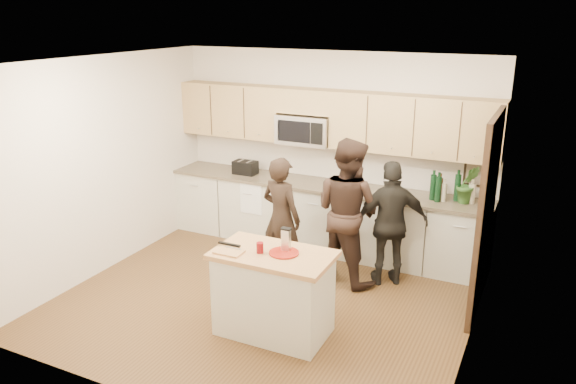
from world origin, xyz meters
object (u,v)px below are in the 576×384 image
at_px(woman_left, 281,218).
at_px(woman_center, 347,211).
at_px(island, 274,293).
at_px(toaster, 245,167).
at_px(woman_right, 391,224).

bearing_deg(woman_left, woman_center, -149.41).
height_order(island, woman_center, woman_center).
bearing_deg(island, woman_center, 80.23).
distance_m(island, woman_left, 1.39).
bearing_deg(woman_left, toaster, -28.94).
xyz_separation_m(island, toaster, (-1.60, 2.23, 0.58)).
relative_size(toaster, woman_center, 0.19).
xyz_separation_m(toaster, woman_left, (1.07, -0.99, -0.27)).
relative_size(woman_center, woman_right, 1.16).
bearing_deg(woman_left, island, 126.72).
xyz_separation_m(toaster, woman_center, (1.84, -0.75, -0.14)).
relative_size(island, woman_left, 0.79).
bearing_deg(woman_center, toaster, -2.77).
xyz_separation_m(woman_left, woman_right, (1.28, 0.37, 0.01)).
relative_size(toaster, woman_right, 0.22).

